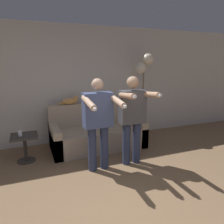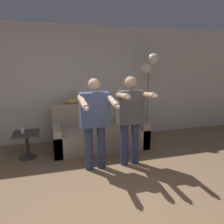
{
  "view_description": "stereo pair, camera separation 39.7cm",
  "coord_description": "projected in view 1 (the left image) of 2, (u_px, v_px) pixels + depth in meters",
  "views": [
    {
      "loc": [
        -0.95,
        -1.86,
        1.78
      ],
      "look_at": [
        0.56,
        1.9,
        0.87
      ],
      "focal_mm": 35.0,
      "sensor_mm": 36.0,
      "label": 1
    },
    {
      "loc": [
        -0.58,
        -1.99,
        1.78
      ],
      "look_at": [
        0.56,
        1.9,
        0.87
      ],
      "focal_mm": 35.0,
      "sensor_mm": 36.0,
      "label": 2
    }
  ],
  "objects": [
    {
      "name": "person_left",
      "position": [
        98.0,
        119.0,
        3.54
      ],
      "size": [
        0.55,
        0.67,
        1.54
      ],
      "rotation": [
        0.0,
        0.0,
        0.02
      ],
      "color": "#2D3856",
      "rests_on": "ground_plane"
    },
    {
      "name": "side_table",
      "position": [
        25.0,
        143.0,
        3.98
      ],
      "size": [
        0.47,
        0.47,
        0.5
      ],
      "color": "#38332D",
      "rests_on": "ground_plane"
    },
    {
      "name": "wall_back",
      "position": [
        70.0,
        85.0,
        4.88
      ],
      "size": [
        10.0,
        0.05,
        2.6
      ],
      "color": "beige",
      "rests_on": "ground_plane"
    },
    {
      "name": "cat",
      "position": [
        71.0,
        101.0,
        4.68
      ],
      "size": [
        0.44,
        0.15,
        0.18
      ],
      "color": "tan",
      "rests_on": "couch"
    },
    {
      "name": "person_right",
      "position": [
        133.0,
        115.0,
        3.77
      ],
      "size": [
        0.53,
        0.69,
        1.57
      ],
      "rotation": [
        0.0,
        0.0,
        -0.04
      ],
      "color": "#2D3856",
      "rests_on": "ground_plane"
    },
    {
      "name": "cup",
      "position": [
        20.0,
        133.0,
        3.9
      ],
      "size": [
        0.07,
        0.07,
        0.1
      ],
      "color": "silver",
      "rests_on": "side_table"
    },
    {
      "name": "couch",
      "position": [
        97.0,
        134.0,
        4.7
      ],
      "size": [
        1.95,
        0.91,
        0.91
      ],
      "color": "tan",
      "rests_on": "ground_plane"
    },
    {
      "name": "floor_lamp",
      "position": [
        144.0,
        68.0,
        5.04
      ],
      "size": [
        0.44,
        0.26,
        1.99
      ],
      "color": "#756047",
      "rests_on": "ground_plane"
    }
  ]
}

